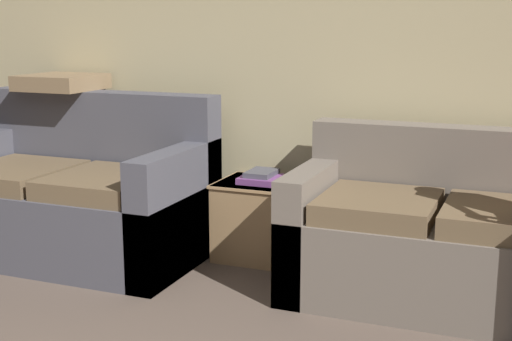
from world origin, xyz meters
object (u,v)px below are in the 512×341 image
at_px(couch_main, 505,246).
at_px(throw_pillow, 61,82).
at_px(side_shelf, 260,218).
at_px(book_stack, 261,177).
at_px(couch_side, 77,199).

distance_m(couch_main, throw_pillow, 2.97).
distance_m(side_shelf, book_stack, 0.27).
height_order(couch_main, book_stack, couch_main).
relative_size(book_stack, throw_pillow, 0.54).
bearing_deg(side_shelf, couch_main, -10.28).
relative_size(couch_side, book_stack, 6.37).
height_order(couch_main, throw_pillow, throw_pillow).
bearing_deg(couch_side, throw_pillow, 134.09).
relative_size(couch_main, throw_pillow, 4.64).
height_order(couch_side, throw_pillow, throw_pillow).
xyz_separation_m(side_shelf, throw_pillow, (-1.41, -0.04, 0.81)).
xyz_separation_m(couch_side, throw_pillow, (-0.31, 0.32, 0.71)).
distance_m(side_shelf, throw_pillow, 1.63).
height_order(couch_main, couch_side, couch_side).
bearing_deg(couch_side, couch_main, 2.03).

